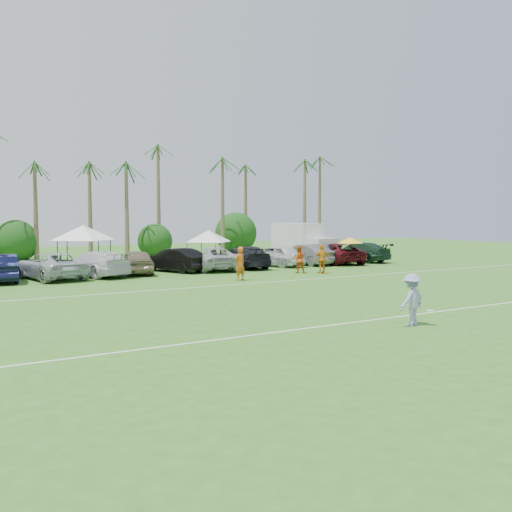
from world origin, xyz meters
TOP-DOWN VIEW (x-y plane):
  - ground at (0.00, 0.00)m, footprint 120.00×120.00m
  - field_lines at (0.00, 8.00)m, footprint 80.00×12.10m
  - palm_tree_4 at (-4.00, 38.00)m, footprint 2.40×2.40m
  - palm_tree_5 at (0.00, 38.00)m, footprint 2.40×2.40m
  - palm_tree_6 at (4.00, 38.00)m, footprint 2.40×2.40m
  - palm_tree_7 at (8.00, 38.00)m, footprint 2.40×2.40m
  - palm_tree_8 at (13.00, 38.00)m, footprint 2.40×2.40m
  - palm_tree_9 at (18.00, 38.00)m, footprint 2.40×2.40m
  - palm_tree_10 at (23.00, 38.00)m, footprint 2.40×2.40m
  - palm_tree_11 at (27.00, 38.00)m, footprint 2.40×2.40m
  - bush_tree_1 at (-6.00, 39.00)m, footprint 4.00×4.00m
  - bush_tree_2 at (6.00, 39.00)m, footprint 4.00×4.00m
  - bush_tree_3 at (16.00, 39.00)m, footprint 4.00×4.00m
  - sideline_player_a at (2.84, 15.64)m, footprint 0.81×0.62m
  - sideline_player_b at (8.43, 17.52)m, footprint 1.08×0.97m
  - sideline_player_c at (9.45, 16.31)m, footprint 1.19×0.66m
  - box_truck at (14.46, 25.18)m, footprint 2.64×6.30m
  - canopy_tent_left at (-3.17, 27.38)m, footprint 4.54×4.54m
  - canopy_tent_right at (5.98, 25.93)m, footprint 3.90×3.90m
  - market_umbrella at (14.93, 19.88)m, footprint 1.95×1.95m
  - frisbee_player at (0.99, 0.53)m, footprint 1.34×0.89m
  - parked_car_1 at (-9.24, 22.16)m, footprint 2.21×5.05m
  - parked_car_2 at (-6.51, 22.12)m, footprint 3.68×6.20m
  - parked_car_3 at (-3.79, 22.22)m, footprint 3.65×5.97m
  - parked_car_4 at (-1.06, 22.43)m, footprint 2.90×5.05m
  - parked_car_5 at (1.66, 22.53)m, footprint 3.40×5.19m
  - parked_car_6 at (4.39, 22.35)m, footprint 3.68×6.20m
  - parked_car_7 at (7.11, 22.48)m, footprint 2.78×5.76m
  - parked_car_8 at (9.84, 22.44)m, footprint 3.31×5.10m
  - parked_car_9 at (12.56, 22.35)m, footprint 2.24×5.06m
  - parked_car_10 at (15.29, 22.08)m, footprint 3.62×6.18m
  - parked_car_11 at (18.01, 22.45)m, footprint 3.57×5.95m

SIDE VIEW (x-z plane):
  - ground at x=0.00m, z-range 0.00..0.00m
  - field_lines at x=0.00m, z-range 0.00..0.01m
  - parked_car_1 at x=-9.24m, z-range 0.00..1.62m
  - parked_car_2 at x=-6.51m, z-range 0.00..1.62m
  - parked_car_3 at x=-3.79m, z-range 0.00..1.62m
  - parked_car_4 at x=-1.06m, z-range 0.00..1.62m
  - parked_car_5 at x=1.66m, z-range 0.00..1.62m
  - parked_car_6 at x=4.39m, z-range 0.00..1.62m
  - parked_car_7 at x=7.11m, z-range 0.00..1.62m
  - parked_car_8 at x=9.84m, z-range 0.00..1.62m
  - parked_car_9 at x=12.56m, z-range 0.00..1.62m
  - parked_car_10 at x=15.29m, z-range 0.00..1.62m
  - parked_car_11 at x=18.01m, z-range 0.00..1.62m
  - frisbee_player at x=0.99m, z-range 0.00..1.81m
  - sideline_player_b at x=8.43m, z-range 0.00..1.82m
  - sideline_player_c at x=9.45m, z-range 0.00..1.93m
  - sideline_player_a at x=2.84m, z-range 0.00..1.99m
  - box_truck at x=14.46m, z-range 0.11..3.30m
  - bush_tree_1 at x=-6.00m, z-range -0.20..3.80m
  - bush_tree_2 at x=6.00m, z-range -0.20..3.80m
  - bush_tree_3 at x=16.00m, z-range -0.20..3.80m
  - market_umbrella at x=14.93m, z-range 0.86..3.04m
  - canopy_tent_right at x=5.98m, z-range 1.13..4.29m
  - canopy_tent_left at x=-3.17m, z-range 1.31..4.99m
  - palm_tree_4 at x=-4.00m, z-range 3.03..11.93m
  - palm_tree_8 at x=13.00m, z-range 3.03..11.93m
  - palm_tree_5 at x=0.00m, z-range 3.40..13.30m
  - palm_tree_9 at x=18.00m, z-range 3.40..13.30m
  - palm_tree_6 at x=4.00m, z-range 3.76..14.66m
  - palm_tree_10 at x=23.00m, z-range 3.76..14.66m
  - palm_tree_7 at x=8.00m, z-range 4.11..16.01m
  - palm_tree_11 at x=27.00m, z-range 4.11..16.01m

